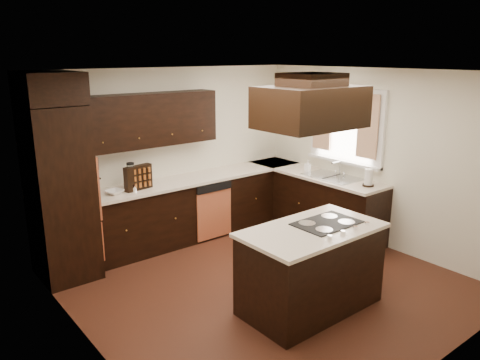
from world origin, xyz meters
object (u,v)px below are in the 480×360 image
at_px(oven_column, 60,194).
at_px(range_hood, 311,107).
at_px(spice_rack, 138,178).
at_px(island, 311,270).

xyz_separation_m(oven_column, range_hood, (1.88, -2.25, 1.10)).
relative_size(oven_column, spice_rack, 5.35).
distance_m(oven_column, spice_rack, 1.04).
bearing_deg(oven_column, spice_rack, 1.50).
xyz_separation_m(island, range_hood, (0.08, 0.17, 1.72)).
bearing_deg(oven_column, range_hood, -50.26).
relative_size(island, range_hood, 1.41).
relative_size(oven_column, range_hood, 2.02).
bearing_deg(range_hood, oven_column, 129.74).
height_order(oven_column, range_hood, range_hood).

